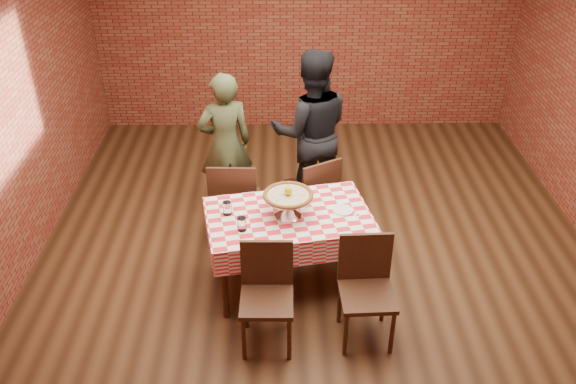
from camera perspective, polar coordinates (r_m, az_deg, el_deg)
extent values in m
plane|color=black|center=(6.00, 2.75, -5.93)|extent=(6.00, 6.00, 0.00)
plane|color=maroon|center=(8.06, 1.79, 15.80)|extent=(5.50, 0.00, 5.50)
cube|color=#452616|center=(5.44, 0.04, -5.47)|extent=(1.53, 1.08, 0.75)
cylinder|color=beige|center=(5.10, 0.02, -0.34)|extent=(0.57, 0.57, 0.03)
ellipsoid|color=yellow|center=(5.08, 0.02, 0.13)|extent=(0.09, 0.09, 0.09)
cylinder|color=white|center=(5.00, -4.40, -3.05)|extent=(0.09, 0.09, 0.12)
cylinder|color=white|center=(5.21, -5.79, -1.53)|extent=(0.09, 0.09, 0.12)
cylinder|color=white|center=(5.28, 5.21, -1.71)|extent=(0.21, 0.21, 0.01)
cube|color=white|center=(5.22, 6.61, -2.28)|extent=(0.06, 0.06, 0.00)
cube|color=white|center=(5.24, 6.52, -2.14)|extent=(0.05, 0.04, 0.00)
cube|color=silver|center=(5.43, 0.25, 0.35)|extent=(0.13, 0.12, 0.15)
imported|color=#3E4427|center=(6.33, -5.97, 4.49)|extent=(0.66, 0.53, 1.57)
imported|color=black|center=(6.33, 2.20, 5.73)|extent=(0.90, 0.72, 1.78)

